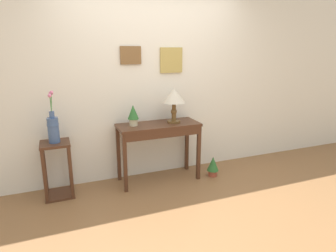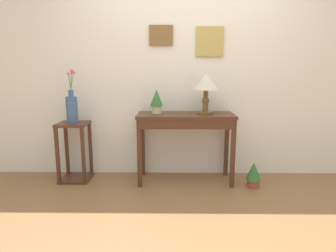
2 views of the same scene
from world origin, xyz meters
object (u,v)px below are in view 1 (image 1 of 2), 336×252
console_table (159,133)px  pedestal_stand_left (58,170)px  potted_plant_on_console (133,114)px  flower_vase_tall (53,127)px  table_lamp (174,98)px  potted_plant_floor (213,166)px

console_table → pedestal_stand_left: (-1.28, 0.04, -0.33)m
console_table → potted_plant_on_console: bearing=169.9°
pedestal_stand_left → flower_vase_tall: (0.00, 0.00, 0.53)m
table_lamp → flower_vase_tall: 1.52m
pedestal_stand_left → flower_vase_tall: flower_vase_tall is taller
table_lamp → potted_plant_on_console: bearing=176.4°
console_table → table_lamp: table_lamp is taller
flower_vase_tall → potted_plant_floor: bearing=-5.7°
table_lamp → pedestal_stand_left: table_lamp is taller
flower_vase_tall → table_lamp: bearing=-0.9°
console_table → table_lamp: size_ratio=2.36×
console_table → potted_plant_on_console: size_ratio=4.03×
table_lamp → potted_plant_floor: (0.52, -0.18, -0.97)m
pedestal_stand_left → potted_plant_on_console: bearing=0.8°
table_lamp → potted_plant_floor: 1.11m
potted_plant_floor → flower_vase_tall: bearing=174.3°
console_table → potted_plant_on_console: 0.43m
potted_plant_on_console → pedestal_stand_left: bearing=-179.2°
table_lamp → console_table: bearing=-173.9°
pedestal_stand_left → potted_plant_floor: size_ratio=2.38×
table_lamp → pedestal_stand_left: 1.69m
table_lamp → pedestal_stand_left: bearing=179.2°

